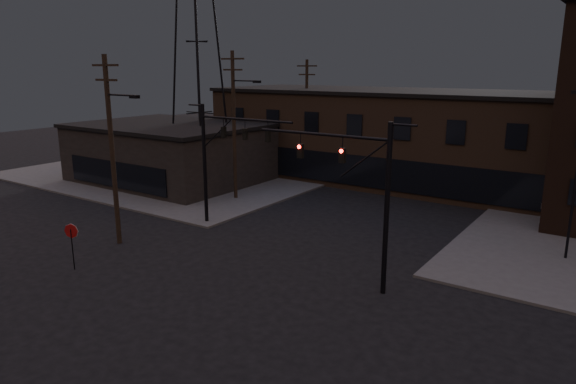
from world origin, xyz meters
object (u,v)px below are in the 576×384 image
object	(u,v)px
traffic_signal_far	(219,152)
stop_sign	(71,236)
traffic_signal_near	(364,187)
car_crossing	(411,182)

from	to	relation	value
traffic_signal_far	stop_sign	xyz separation A→B (m)	(-1.28, -9.99, -3.17)
traffic_signal_near	stop_sign	size ratio (longest dim) A/B	3.23
traffic_signal_near	stop_sign	distance (m)	15.17
traffic_signal_near	stop_sign	bearing A→B (deg)	-154.10
traffic_signal_far	stop_sign	distance (m)	10.55
traffic_signal_far	stop_sign	world-z (taller)	traffic_signal_far
traffic_signal_far	car_crossing	bearing A→B (deg)	68.34
traffic_signal_far	car_crossing	distance (m)	18.43
traffic_signal_near	stop_sign	world-z (taller)	traffic_signal_near
car_crossing	traffic_signal_far	bearing A→B (deg)	-119.35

